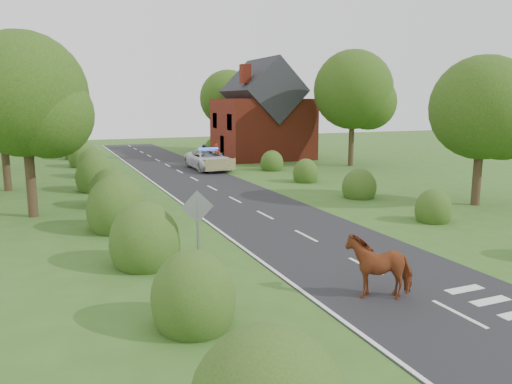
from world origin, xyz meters
name	(u,v)px	position (x,y,z in m)	size (l,w,h in m)	color
ground	(365,267)	(0.00, 0.00, 0.00)	(120.00, 120.00, 0.00)	#38581D
road	(217,191)	(0.00, 15.00, 0.01)	(6.00, 70.00, 0.02)	black
road_markings	(202,199)	(-1.60, 12.93, 0.03)	(4.96, 70.00, 0.01)	white
hedgerow_left	(111,196)	(-6.51, 11.69, 0.75)	(2.75, 50.41, 3.00)	#2A4C1B
hedgerow_right	(347,184)	(6.60, 11.21, 0.55)	(2.10, 45.78, 2.10)	#2A4C1B
tree_left_a	(30,100)	(-9.75, 11.86, 5.34)	(5.74, 5.60, 8.38)	#332316
tree_left_b	(5,105)	(-11.25, 19.86, 5.04)	(5.74, 5.60, 8.07)	#332316
tree_left_d	(31,97)	(-10.23, 39.85, 5.64)	(6.15, 6.00, 8.89)	#332316
tree_right_a	(488,112)	(11.23, 5.87, 4.74)	(5.33, 5.20, 7.56)	#332316
tree_right_b	(357,93)	(14.29, 21.84, 5.94)	(6.56, 6.40, 9.40)	#332316
tree_right_c	(231,101)	(9.27, 37.85, 5.34)	(6.15, 6.00, 8.58)	#332316
road_sign	(198,218)	(-5.00, 2.00, 1.65)	(1.06, 0.08, 2.53)	gray
house	(262,118)	(9.49, 30.00, 3.79)	(8.00, 7.40, 9.17)	maroon
cow	(379,270)	(-1.06, -2.10, 0.72)	(1.07, 2.02, 1.43)	maroon
police_van	(208,160)	(2.41, 24.32, 0.78)	(2.65, 5.72, 1.72)	silver
pedestrian_red	(216,154)	(3.95, 27.04, 0.89)	(0.65, 0.43, 1.78)	red
pedestrian_purple	(204,154)	(3.10, 27.78, 0.84)	(0.82, 0.64, 1.68)	#492061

